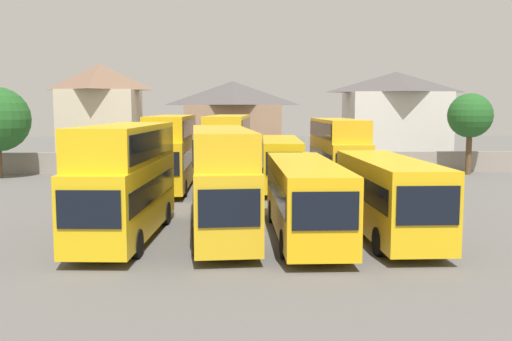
{
  "coord_description": "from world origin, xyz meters",
  "views": [
    {
      "loc": [
        -1.11,
        -24.67,
        5.64
      ],
      "look_at": [
        0.0,
        3.0,
        2.58
      ],
      "focal_mm": 40.16,
      "sensor_mm": 36.0,
      "label": 1
    }
  ],
  "objects_px": {
    "bus_1": "(126,175)",
    "bus_4": "(387,193)",
    "bus_5": "(172,148)",
    "bus_8": "(338,150)",
    "bus_6": "(229,148)",
    "house_terrace_left": "(101,113)",
    "tree_left_of_lot": "(470,116)",
    "bus_7": "(281,160)",
    "bus_2": "(221,175)",
    "bus_3": "(305,195)",
    "house_terrace_centre": "(233,122)",
    "house_terrace_right": "(395,117)"
  },
  "relations": [
    {
      "from": "house_terrace_right",
      "to": "house_terrace_centre",
      "type": "bearing_deg",
      "value": 173.9
    },
    {
      "from": "bus_4",
      "to": "house_terrace_centre",
      "type": "distance_m",
      "value": 34.76
    },
    {
      "from": "bus_4",
      "to": "bus_6",
      "type": "distance_m",
      "value": 16.5
    },
    {
      "from": "house_terrace_left",
      "to": "house_terrace_right",
      "type": "height_order",
      "value": "house_terrace_left"
    },
    {
      "from": "house_terrace_left",
      "to": "tree_left_of_lot",
      "type": "height_order",
      "value": "house_terrace_left"
    },
    {
      "from": "bus_7",
      "to": "house_terrace_left",
      "type": "height_order",
      "value": "house_terrace_left"
    },
    {
      "from": "bus_4",
      "to": "house_terrace_left",
      "type": "distance_m",
      "value": 38.81
    },
    {
      "from": "bus_5",
      "to": "bus_7",
      "type": "bearing_deg",
      "value": 89.79
    },
    {
      "from": "bus_2",
      "to": "house_terrace_left",
      "type": "xyz_separation_m",
      "value": [
        -12.58,
        32.48,
        2.39
      ]
    },
    {
      "from": "bus_7",
      "to": "bus_1",
      "type": "bearing_deg",
      "value": -24.84
    },
    {
      "from": "tree_left_of_lot",
      "to": "house_terrace_left",
      "type": "bearing_deg",
      "value": 162.82
    },
    {
      "from": "bus_3",
      "to": "tree_left_of_lot",
      "type": "relative_size",
      "value": 1.61
    },
    {
      "from": "house_terrace_left",
      "to": "bus_4",
      "type": "bearing_deg",
      "value": -59.2
    },
    {
      "from": "bus_1",
      "to": "bus_4",
      "type": "height_order",
      "value": "bus_1"
    },
    {
      "from": "bus_5",
      "to": "bus_8",
      "type": "distance_m",
      "value": 11.53
    },
    {
      "from": "tree_left_of_lot",
      "to": "bus_5",
      "type": "bearing_deg",
      "value": -162.36
    },
    {
      "from": "house_terrace_left",
      "to": "bus_6",
      "type": "bearing_deg",
      "value": -55.08
    },
    {
      "from": "bus_8",
      "to": "tree_left_of_lot",
      "type": "relative_size",
      "value": 1.52
    },
    {
      "from": "bus_1",
      "to": "tree_left_of_lot",
      "type": "xyz_separation_m",
      "value": [
        24.48,
        22.89,
        2.16
      ]
    },
    {
      "from": "bus_2",
      "to": "bus_7",
      "type": "distance_m",
      "value": 15.07
    },
    {
      "from": "house_terrace_left",
      "to": "house_terrace_centre",
      "type": "xyz_separation_m",
      "value": [
        13.09,
        0.79,
        -0.83
      ]
    },
    {
      "from": "bus_1",
      "to": "bus_2",
      "type": "height_order",
      "value": "bus_1"
    },
    {
      "from": "bus_4",
      "to": "house_terrace_left",
      "type": "xyz_separation_m",
      "value": [
        -19.81,
        33.23,
        3.1
      ]
    },
    {
      "from": "bus_5",
      "to": "bus_8",
      "type": "relative_size",
      "value": 1.13
    },
    {
      "from": "bus_7",
      "to": "bus_6",
      "type": "bearing_deg",
      "value": -80.96
    },
    {
      "from": "house_terrace_left",
      "to": "tree_left_of_lot",
      "type": "distance_m",
      "value": 34.53
    },
    {
      "from": "bus_6",
      "to": "tree_left_of_lot",
      "type": "relative_size",
      "value": 1.7
    },
    {
      "from": "bus_3",
      "to": "tree_left_of_lot",
      "type": "xyz_separation_m",
      "value": [
        16.79,
        23.07,
        3.04
      ]
    },
    {
      "from": "bus_1",
      "to": "bus_7",
      "type": "distance_m",
      "value": 17.13
    },
    {
      "from": "house_terrace_right",
      "to": "bus_5",
      "type": "bearing_deg",
      "value": -140.38
    },
    {
      "from": "bus_4",
      "to": "bus_5",
      "type": "relative_size",
      "value": 0.86
    },
    {
      "from": "bus_1",
      "to": "bus_5",
      "type": "xyz_separation_m",
      "value": [
        0.35,
        15.22,
        0.1
      ]
    },
    {
      "from": "bus_3",
      "to": "bus_8",
      "type": "height_order",
      "value": "bus_8"
    },
    {
      "from": "bus_8",
      "to": "bus_6",
      "type": "bearing_deg",
      "value": -89.83
    },
    {
      "from": "bus_5",
      "to": "bus_7",
      "type": "distance_m",
      "value": 7.64
    },
    {
      "from": "house_terrace_centre",
      "to": "tree_left_of_lot",
      "type": "height_order",
      "value": "house_terrace_centre"
    },
    {
      "from": "bus_4",
      "to": "bus_7",
      "type": "xyz_separation_m",
      "value": [
        -3.36,
        15.3,
        0.03
      ]
    },
    {
      "from": "house_terrace_right",
      "to": "bus_2",
      "type": "bearing_deg",
      "value": -117.95
    },
    {
      "from": "bus_2",
      "to": "bus_3",
      "type": "distance_m",
      "value": 3.78
    },
    {
      "from": "bus_8",
      "to": "house_terrace_right",
      "type": "xyz_separation_m",
      "value": [
        8.93,
        17.36,
        1.93
      ]
    },
    {
      "from": "bus_2",
      "to": "bus_5",
      "type": "bearing_deg",
      "value": -169.64
    },
    {
      "from": "bus_3",
      "to": "bus_7",
      "type": "distance_m",
      "value": 15.34
    },
    {
      "from": "bus_6",
      "to": "house_terrace_right",
      "type": "relative_size",
      "value": 1.16
    },
    {
      "from": "bus_6",
      "to": "bus_8",
      "type": "distance_m",
      "value": 7.58
    },
    {
      "from": "bus_3",
      "to": "bus_5",
      "type": "xyz_separation_m",
      "value": [
        -7.34,
        15.4,
        0.97
      ]
    },
    {
      "from": "bus_2",
      "to": "bus_5",
      "type": "height_order",
      "value": "bus_5"
    },
    {
      "from": "bus_8",
      "to": "tree_left_of_lot",
      "type": "distance_m",
      "value": 15.15
    },
    {
      "from": "bus_4",
      "to": "bus_7",
      "type": "height_order",
      "value": "bus_7"
    },
    {
      "from": "bus_2",
      "to": "bus_8",
      "type": "distance_m",
      "value": 16.18
    },
    {
      "from": "bus_2",
      "to": "house_terrace_centre",
      "type": "relative_size",
      "value": 1.15
    }
  ]
}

